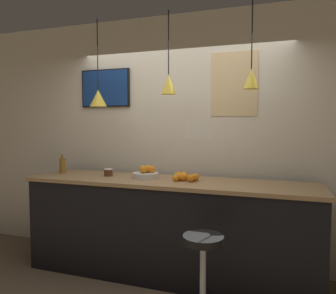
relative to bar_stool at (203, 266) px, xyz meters
name	(u,v)px	position (x,y,z in m)	size (l,w,h in m)	color
back_wall	(181,139)	(-0.55, 1.18, 0.97)	(8.00, 0.06, 2.90)	beige
service_counter	(168,228)	(-0.55, 0.71, 0.04)	(3.09, 0.73, 1.04)	black
bar_stool	(203,266)	(0.00, 0.00, 0.00)	(0.39, 0.39, 0.73)	#B7B7BC
fruit_bowl	(146,174)	(-0.81, 0.74, 0.61)	(0.28, 0.28, 0.14)	beige
orange_pile	(184,177)	(-0.38, 0.74, 0.60)	(0.29, 0.23, 0.09)	orange
juice_bottle	(63,165)	(-1.90, 0.74, 0.66)	(0.07, 0.07, 0.22)	olive
spread_jar	(108,172)	(-1.28, 0.74, 0.60)	(0.10, 0.10, 0.08)	#562D19
pendant_lamp_left	(98,98)	(-1.39, 0.73, 1.45)	(0.19, 0.19, 0.97)	black
pendant_lamp_middle	(169,84)	(-0.55, 0.73, 1.57)	(0.16, 0.16, 0.86)	black
pendant_lamp_right	(251,78)	(0.29, 0.73, 1.59)	(0.15, 0.15, 0.83)	black
mounted_tv	(105,88)	(-1.52, 1.13, 1.60)	(0.66, 0.04, 0.47)	black
hanging_menu_board	(197,130)	(-0.16, 0.43, 1.10)	(0.24, 0.01, 0.17)	white
wall_poster	(234,84)	(0.07, 1.15, 1.59)	(0.51, 0.01, 0.70)	#DBBC84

